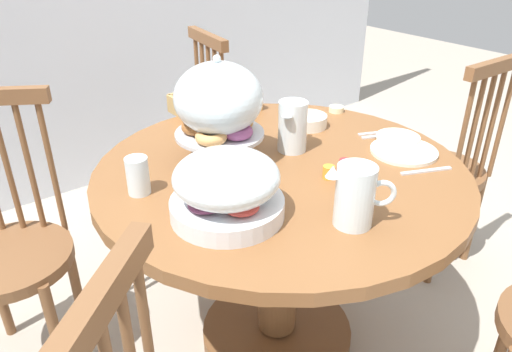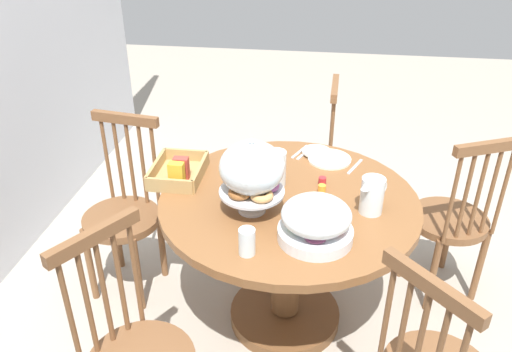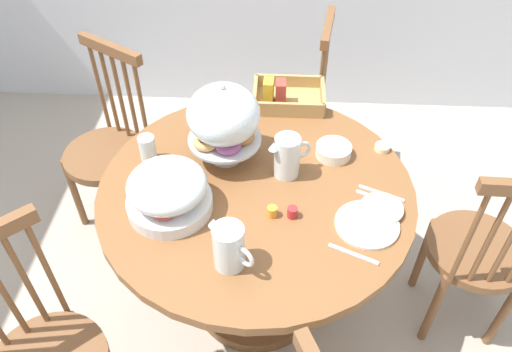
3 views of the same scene
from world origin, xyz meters
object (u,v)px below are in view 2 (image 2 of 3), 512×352
at_px(windsor_chair_facing_door, 451,222).
at_px(dining_table, 287,237).
at_px(windsor_chair_far_side, 307,163).
at_px(orange_juice_pitcher, 372,197).
at_px(windsor_chair_host_seat, 124,216).
at_px(china_plate_large, 329,159).
at_px(cereal_basket, 179,172).
at_px(butter_dish, 253,144).
at_px(fruit_platter_covered, 316,221).
at_px(pastry_stand_with_dome, 252,171).
at_px(milk_pitcher, 276,169).
at_px(china_plate_small, 316,151).
at_px(drinking_glass, 247,242).
at_px(cereal_bowl, 256,160).

bearing_deg(windsor_chair_facing_door, dining_table, 112.43).
bearing_deg(windsor_chair_facing_door, windsor_chair_far_side, 54.59).
bearing_deg(windsor_chair_far_side, orange_juice_pitcher, -162.12).
distance_m(windsor_chair_facing_door, windsor_chair_host_seat, 1.70).
xyz_separation_m(windsor_chair_facing_door, china_plate_large, (0.05, 0.65, 0.29)).
height_order(cereal_basket, butter_dish, cereal_basket).
bearing_deg(fruit_platter_covered, dining_table, 23.40).
distance_m(pastry_stand_with_dome, milk_pitcher, 0.28).
relative_size(dining_table, china_plate_large, 5.33).
xyz_separation_m(dining_table, milk_pitcher, (0.11, 0.07, 0.30)).
xyz_separation_m(pastry_stand_with_dome, cereal_basket, (0.23, 0.39, -0.16)).
bearing_deg(windsor_chair_host_seat, dining_table, -100.18).
distance_m(china_plate_small, drinking_glass, 0.90).
height_order(china_plate_large, cereal_bowl, cereal_bowl).
distance_m(milk_pitcher, china_plate_small, 0.38).
relative_size(pastry_stand_with_dome, milk_pitcher, 2.01).
xyz_separation_m(windsor_chair_far_side, orange_juice_pitcher, (-0.95, -0.31, 0.36)).
xyz_separation_m(dining_table, china_plate_small, (0.45, -0.10, 0.24)).
height_order(windsor_chair_host_seat, fruit_platter_covered, windsor_chair_host_seat).
distance_m(windsor_chair_facing_door, butter_dish, 1.10).
xyz_separation_m(cereal_basket, cereal_bowl, (0.19, -0.35, -0.01)).
bearing_deg(orange_juice_pitcher, fruit_platter_covered, 135.35).
relative_size(pastry_stand_with_dome, china_plate_large, 1.56).
relative_size(windsor_chair_host_seat, milk_pitcher, 5.69).
relative_size(drinking_glass, butter_dish, 1.83).
height_order(windsor_chair_host_seat, milk_pitcher, windsor_chair_host_seat).
xyz_separation_m(cereal_bowl, drinking_glass, (-0.72, -0.07, 0.03)).
xyz_separation_m(windsor_chair_host_seat, butter_dish, (0.34, -0.64, 0.30)).
bearing_deg(fruit_platter_covered, orange_juice_pitcher, -44.65).
bearing_deg(china_plate_large, windsor_chair_host_seat, 102.50).
relative_size(dining_table, cereal_bowl, 8.37).
height_order(dining_table, windsor_chair_facing_door, windsor_chair_facing_door).
bearing_deg(windsor_chair_facing_door, cereal_bowl, 92.43).
relative_size(windsor_chair_far_side, orange_juice_pitcher, 5.88).
relative_size(dining_table, windsor_chair_facing_door, 1.20).
relative_size(china_plate_large, drinking_glass, 2.00).
bearing_deg(windsor_chair_facing_door, butter_dish, 81.65).
bearing_deg(china_plate_large, milk_pitcher, 138.17).
relative_size(windsor_chair_host_seat, china_plate_large, 4.43).
relative_size(pastry_stand_with_dome, cereal_bowl, 2.46).
xyz_separation_m(pastry_stand_with_dome, drinking_glass, (-0.30, -0.02, -0.14)).
height_order(windsor_chair_far_side, china_plate_large, windsor_chair_far_side).
bearing_deg(cereal_bowl, drinking_glass, -174.81).
xyz_separation_m(dining_table, orange_juice_pitcher, (-0.06, -0.36, 0.29)).
relative_size(milk_pitcher, drinking_glass, 1.56).
relative_size(windsor_chair_far_side, butter_dish, 16.25).
bearing_deg(fruit_platter_covered, butter_dish, 24.63).
bearing_deg(windsor_chair_host_seat, drinking_glass, -127.81).
relative_size(windsor_chair_facing_door, fruit_platter_covered, 3.25).
bearing_deg(cereal_basket, windsor_chair_far_side, -36.85).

